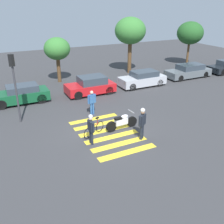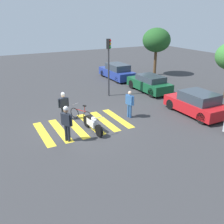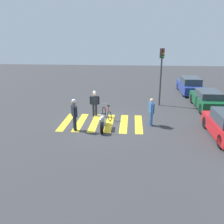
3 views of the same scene
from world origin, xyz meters
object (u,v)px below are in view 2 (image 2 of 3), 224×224
at_px(car_green_compact, 149,84).
at_px(traffic_light_pole, 109,58).
at_px(police_motorcycle, 93,123).
at_px(pedestrian_bystander, 130,103).
at_px(car_red_convertible, 196,104).
at_px(leaning_bicycle, 81,114).
at_px(officer_on_foot, 67,121).
at_px(officer_by_motorcycle, 64,104).
at_px(car_blue_hatchback, 117,72).

height_order(car_green_compact, traffic_light_pole, traffic_light_pole).
relative_size(police_motorcycle, pedestrian_bystander, 1.24).
xyz_separation_m(car_green_compact, car_red_convertible, (5.46, -0.38, 0.03)).
height_order(police_motorcycle, leaning_bicycle, police_motorcycle).
relative_size(leaning_bicycle, officer_on_foot, 0.83).
height_order(pedestrian_bystander, car_red_convertible, pedestrian_bystander).
xyz_separation_m(officer_by_motorcycle, car_green_compact, (-2.40, 7.98, -0.32)).
xyz_separation_m(car_blue_hatchback, traffic_light_pole, (4.47, -3.23, 2.16)).
distance_m(officer_by_motorcycle, car_blue_hatchback, 10.77).
bearing_deg(officer_by_motorcycle, officer_on_foot, -15.09).
bearing_deg(car_red_convertible, officer_by_motorcycle, -111.91).
distance_m(officer_on_foot, car_red_convertible, 8.34).
bearing_deg(pedestrian_bystander, officer_by_motorcycle, -113.13).
bearing_deg(car_green_compact, traffic_light_pole, -99.35).
relative_size(police_motorcycle, car_red_convertible, 0.53).
distance_m(officer_on_foot, officer_by_motorcycle, 2.80).
relative_size(officer_by_motorcycle, traffic_light_pole, 0.40).
relative_size(leaning_bicycle, traffic_light_pole, 0.36).
relative_size(officer_by_motorcycle, car_blue_hatchback, 0.39).
xyz_separation_m(police_motorcycle, leaning_bicycle, (-1.76, 0.05, -0.09)).
bearing_deg(leaning_bicycle, officer_on_foot, -36.09).
height_order(officer_on_foot, traffic_light_pole, traffic_light_pole).
distance_m(car_green_compact, traffic_light_pole, 4.10).
xyz_separation_m(leaning_bicycle, officer_by_motorcycle, (-0.52, -0.86, 0.61)).
distance_m(leaning_bicycle, officer_on_foot, 2.79).
xyz_separation_m(pedestrian_bystander, car_green_compact, (-3.94, 4.37, -0.29)).
bearing_deg(car_blue_hatchback, car_green_compact, 2.10).
bearing_deg(pedestrian_bystander, car_red_convertible, 69.21).
relative_size(leaning_bicycle, car_green_compact, 0.37).
xyz_separation_m(pedestrian_bystander, traffic_light_pole, (-4.51, 0.96, 1.90)).
bearing_deg(car_green_compact, car_blue_hatchback, -177.90).
bearing_deg(car_red_convertible, traffic_light_pole, -153.30).
bearing_deg(officer_on_foot, car_red_convertible, 87.56).
xyz_separation_m(leaning_bicycle, officer_on_foot, (2.18, -1.59, 0.71)).
bearing_deg(officer_by_motorcycle, car_red_convertible, 68.09).
height_order(car_blue_hatchback, car_green_compact, car_blue_hatchback).
height_order(officer_on_foot, officer_by_motorcycle, officer_on_foot).
distance_m(officer_on_foot, pedestrian_bystander, 4.49).
bearing_deg(officer_by_motorcycle, leaning_bicycle, 58.85).
height_order(pedestrian_bystander, car_green_compact, pedestrian_bystander).
height_order(car_red_convertible, traffic_light_pole, traffic_light_pole).
xyz_separation_m(officer_by_motorcycle, traffic_light_pole, (-2.97, 4.57, 1.88)).
relative_size(officer_by_motorcycle, car_green_compact, 0.41).
xyz_separation_m(officer_on_foot, car_red_convertible, (0.35, 8.32, -0.39)).
distance_m(police_motorcycle, car_blue_hatchback, 11.96).
xyz_separation_m(car_green_compact, traffic_light_pole, (-0.56, -3.41, 2.20)).
relative_size(officer_on_foot, pedestrian_bystander, 1.10).
distance_m(car_blue_hatchback, traffic_light_pole, 5.92).
relative_size(car_blue_hatchback, traffic_light_pole, 1.03).
distance_m(officer_on_foot, car_green_compact, 10.10).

